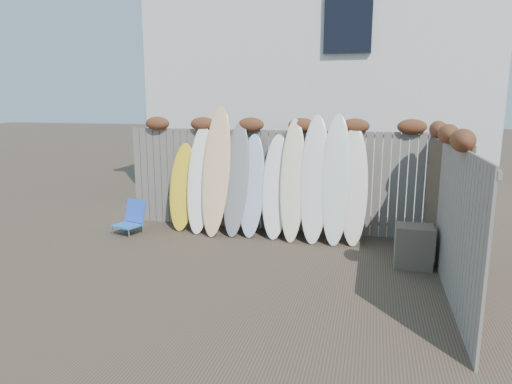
% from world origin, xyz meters
% --- Properties ---
extents(ground, '(80.00, 80.00, 0.00)m').
position_xyz_m(ground, '(0.00, 0.00, 0.00)').
color(ground, '#493A2D').
extents(back_fence, '(6.05, 0.28, 2.24)m').
position_xyz_m(back_fence, '(0.06, 2.39, 1.18)').
color(back_fence, slate).
rests_on(back_fence, ground).
extents(right_fence, '(0.28, 4.40, 2.24)m').
position_xyz_m(right_fence, '(2.99, 0.25, 1.14)').
color(right_fence, slate).
rests_on(right_fence, ground).
extents(house, '(8.50, 5.50, 6.33)m').
position_xyz_m(house, '(0.50, 6.50, 3.20)').
color(house, silver).
rests_on(house, ground).
extents(beach_chair, '(0.61, 0.63, 0.65)m').
position_xyz_m(beach_chair, '(-2.58, 1.44, 0.30)').
color(beach_chair, blue).
rests_on(beach_chair, ground).
extents(wooden_crate, '(0.57, 0.47, 0.66)m').
position_xyz_m(wooden_crate, '(2.63, 0.89, 0.33)').
color(wooden_crate, '#443833').
rests_on(wooden_crate, ground).
extents(lattice_panel, '(0.47, 1.25, 1.95)m').
position_xyz_m(lattice_panel, '(3.08, 1.06, 0.98)').
color(lattice_panel, brown).
rests_on(lattice_panel, ground).
extents(surfboard_0, '(0.57, 0.66, 1.73)m').
position_xyz_m(surfboard_0, '(-1.74, 2.03, 0.86)').
color(surfboard_0, yellow).
rests_on(surfboard_0, ground).
extents(surfboard_1, '(0.56, 0.78, 2.09)m').
position_xyz_m(surfboard_1, '(-1.34, 1.97, 1.05)').
color(surfboard_1, white).
rests_on(surfboard_1, ground).
extents(surfboard_2, '(0.57, 0.88, 2.47)m').
position_xyz_m(surfboard_2, '(-0.98, 1.92, 1.23)').
color(surfboard_2, '#FFD975').
rests_on(surfboard_2, ground).
extents(surfboard_3, '(0.50, 0.77, 2.16)m').
position_xyz_m(surfboard_3, '(-0.59, 1.96, 1.08)').
color(surfboard_3, slate).
rests_on(surfboard_3, ground).
extents(surfboard_4, '(0.54, 0.72, 1.94)m').
position_xyz_m(surfboard_4, '(-0.28, 1.97, 0.97)').
color(surfboard_4, '#9EB1CF').
rests_on(surfboard_4, ground).
extents(surfboard_5, '(0.55, 0.71, 1.94)m').
position_xyz_m(surfboard_5, '(0.19, 1.96, 0.97)').
color(surfboard_5, white).
rests_on(surfboard_5, ground).
extents(surfboard_6, '(0.52, 0.82, 2.24)m').
position_xyz_m(surfboard_6, '(0.52, 1.91, 1.12)').
color(surfboard_6, beige).
rests_on(surfboard_6, ground).
extents(surfboard_7, '(0.57, 0.84, 2.31)m').
position_xyz_m(surfboard_7, '(0.93, 1.93, 1.16)').
color(surfboard_7, silver).
rests_on(surfboard_7, ground).
extents(surfboard_8, '(0.56, 0.84, 2.33)m').
position_xyz_m(surfboard_8, '(1.32, 1.92, 1.17)').
color(surfboard_8, silver).
rests_on(surfboard_8, ground).
extents(surfboard_9, '(0.57, 0.80, 2.13)m').
position_xyz_m(surfboard_9, '(1.63, 1.96, 1.07)').
color(surfboard_9, silver).
rests_on(surfboard_9, ground).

